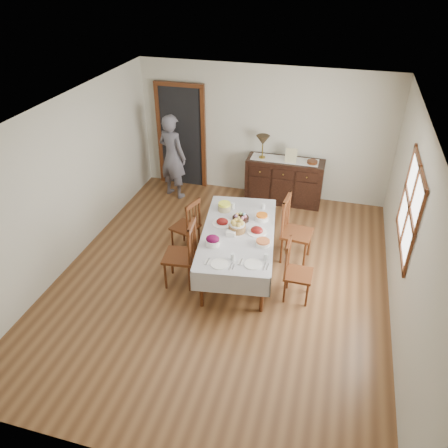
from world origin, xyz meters
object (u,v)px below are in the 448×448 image
(chair_right_near, at_px, (295,271))
(table_lamp, at_px, (263,141))
(chair_right_far, at_px, (294,229))
(person, at_px, (172,154))
(dining_table, at_px, (238,236))
(chair_left_far, at_px, (187,225))
(chair_left_near, at_px, (183,253))
(sideboard, at_px, (284,181))

(chair_right_near, relative_size, table_lamp, 2.06)
(chair_right_far, xyz_separation_m, person, (-2.65, 1.56, 0.35))
(dining_table, distance_m, table_lamp, 2.48)
(chair_left_far, xyz_separation_m, table_lamp, (0.83, 2.08, 0.77))
(chair_left_near, bearing_deg, chair_right_near, 87.84)
(chair_right_far, bearing_deg, chair_left_near, 130.67)
(dining_table, distance_m, person, 2.82)
(chair_left_near, bearing_deg, dining_table, 119.96)
(chair_left_near, relative_size, chair_right_near, 1.15)
(chair_right_near, height_order, sideboard, chair_right_near)
(chair_left_near, height_order, table_lamp, table_lamp)
(sideboard, relative_size, person, 0.82)
(chair_left_far, bearing_deg, dining_table, 87.92)
(chair_right_far, distance_m, person, 3.10)
(chair_right_near, relative_size, chair_right_far, 0.85)
(sideboard, distance_m, table_lamp, 0.93)
(dining_table, distance_m, sideboard, 2.46)
(dining_table, bearing_deg, table_lamp, 84.67)
(chair_right_near, distance_m, sideboard, 2.90)
(chair_left_near, height_order, chair_right_near, chair_left_near)
(dining_table, distance_m, chair_right_near, 1.04)
(chair_left_far, distance_m, chair_right_far, 1.75)
(person, bearing_deg, chair_right_near, 158.50)
(chair_left_near, relative_size, chair_right_far, 0.97)
(chair_right_far, bearing_deg, chair_left_far, 102.44)
(chair_left_near, relative_size, sideboard, 0.73)
(chair_right_near, xyz_separation_m, person, (-2.81, 2.49, 0.44))
(dining_table, relative_size, chair_left_far, 2.36)
(chair_left_far, height_order, sideboard, chair_left_far)
(sideboard, height_order, table_lamp, table_lamp)
(chair_left_far, distance_m, sideboard, 2.47)
(dining_table, height_order, chair_left_far, chair_left_far)
(chair_left_far, bearing_deg, table_lamp, 175.07)
(dining_table, relative_size, chair_right_far, 2.01)
(chair_left_far, relative_size, chair_right_far, 0.85)
(chair_right_far, bearing_deg, chair_right_near, -165.01)
(chair_left_far, distance_m, person, 2.04)
(table_lamp, bearing_deg, sideboard, 3.11)
(chair_left_near, distance_m, chair_right_near, 1.66)
(dining_table, distance_m, chair_left_near, 0.89)
(chair_right_far, relative_size, sideboard, 0.75)
(chair_right_near, bearing_deg, chair_left_far, 69.26)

